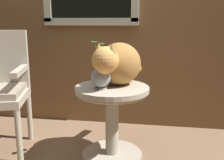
# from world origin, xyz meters

# --- Properties ---
(ground_plane) EXTENTS (6.00, 6.00, 0.00)m
(ground_plane) POSITION_xyz_m (0.00, 0.00, 0.00)
(ground_plane) COLOR #7F6047
(wicker_side_table) EXTENTS (0.54, 0.54, 0.56)m
(wicker_side_table) POSITION_xyz_m (0.29, 0.11, 0.37)
(wicker_side_table) COLOR #B2A893
(wicker_side_table) RESTS_ON ground_plane
(cat) EXTENTS (0.40, 0.66, 0.33)m
(cat) POSITION_xyz_m (0.32, 0.17, 0.72)
(cat) COLOR #AD7A3D
(cat) RESTS_ON wicker_side_table
(pewter_vase_with_ivy) EXTENTS (0.14, 0.14, 0.33)m
(pewter_vase_with_ivy) POSITION_xyz_m (0.22, 0.03, 0.66)
(pewter_vase_with_ivy) COLOR #99999E
(pewter_vase_with_ivy) RESTS_ON wicker_side_table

